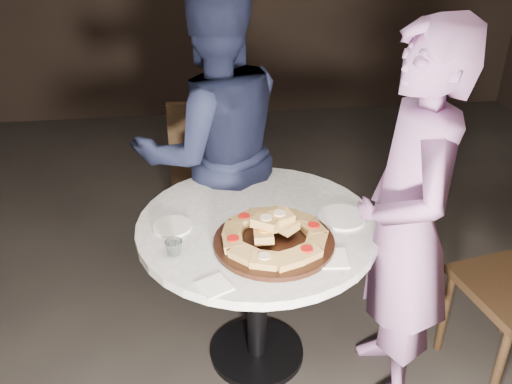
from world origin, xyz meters
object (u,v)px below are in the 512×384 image
(serving_board, at_px, (274,242))
(water_glass, at_px, (174,248))
(table, at_px, (257,250))
(diner_navy, at_px, (214,151))
(chair_far, at_px, (211,160))
(diner_teal, at_px, (405,228))
(focaccia_pile, at_px, (273,232))

(serving_board, height_order, water_glass, water_glass)
(table, height_order, water_glass, water_glass)
(water_glass, height_order, diner_navy, diner_navy)
(chair_far, xyz_separation_m, diner_teal, (0.77, -1.32, 0.29))
(chair_far, bearing_deg, serving_board, 102.96)
(diner_teal, bearing_deg, diner_navy, -130.87)
(table, relative_size, diner_navy, 0.75)
(table, bearing_deg, diner_teal, -20.47)
(water_glass, bearing_deg, table, 28.64)
(focaccia_pile, bearing_deg, serving_board, -63.71)
(serving_board, height_order, focaccia_pile, focaccia_pile)
(focaccia_pile, xyz_separation_m, diner_teal, (0.55, -0.05, 0.01))
(focaccia_pile, relative_size, diner_teal, 0.26)
(water_glass, bearing_deg, chair_far, 81.22)
(diner_navy, bearing_deg, chair_far, -102.68)
(serving_board, height_order, diner_teal, diner_teal)
(table, distance_m, serving_board, 0.25)
(focaccia_pile, bearing_deg, water_glass, -176.14)
(focaccia_pile, bearing_deg, diner_navy, 104.92)
(diner_teal, bearing_deg, chair_far, -143.11)
(serving_board, height_order, chair_far, chair_far)
(table, xyz_separation_m, water_glass, (-0.37, -0.20, 0.18))
(serving_board, distance_m, diner_navy, 0.82)
(table, bearing_deg, water_glass, -151.36)
(table, height_order, diner_navy, diner_navy)
(table, bearing_deg, serving_board, -74.21)
(diner_navy, bearing_deg, water_glass, 62.28)
(diner_navy, distance_m, diner_teal, 1.13)
(chair_far, bearing_deg, diner_teal, 123.43)
(water_glass, bearing_deg, focaccia_pile, 3.86)
(serving_board, distance_m, focaccia_pile, 0.05)
(focaccia_pile, height_order, diner_navy, diner_navy)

